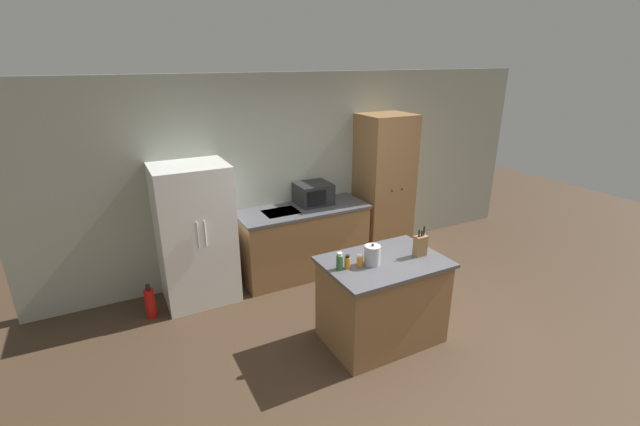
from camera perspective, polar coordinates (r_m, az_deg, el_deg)
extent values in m
plane|color=#423021|center=(4.65, 12.31, -16.97)|extent=(14.00, 14.00, 0.00)
cube|color=#9EA393|center=(5.87, -1.28, 5.59)|extent=(7.20, 0.06, 2.60)
cube|color=white|center=(5.18, -16.26, -2.75)|extent=(0.83, 0.67, 1.66)
cylinder|color=silver|center=(4.81, -15.99, -2.83)|extent=(0.02, 0.02, 0.30)
cylinder|color=silver|center=(4.82, -15.07, -2.67)|extent=(0.02, 0.02, 0.30)
cube|color=olive|center=(5.73, -2.27, -3.88)|extent=(1.68, 0.65, 0.89)
cube|color=#4C4C51|center=(5.56, -2.34, 0.48)|extent=(1.72, 0.69, 0.03)
cube|color=#9EA0A3|center=(5.44, -5.22, 0.10)|extent=(0.44, 0.34, 0.01)
cube|color=olive|center=(6.18, 8.48, 3.45)|extent=(0.70, 0.60, 2.05)
sphere|color=black|center=(5.88, 9.60, 2.95)|extent=(0.02, 0.02, 0.02)
sphere|color=black|center=(5.98, 10.90, 3.16)|extent=(0.02, 0.02, 0.02)
cube|color=olive|center=(4.48, 8.26, -11.61)|extent=(1.13, 0.77, 0.86)
cube|color=#4C4C51|center=(4.27, 8.56, -6.49)|extent=(1.19, 0.83, 0.03)
cube|color=#232326|center=(5.69, -0.89, 2.62)|extent=(0.45, 0.40, 0.28)
cube|color=black|center=(5.49, -0.43, 1.97)|extent=(0.27, 0.01, 0.19)
cube|color=olive|center=(4.39, 13.22, -4.29)|extent=(0.13, 0.08, 0.21)
cylinder|color=black|center=(4.30, 13.07, -2.67)|extent=(0.02, 0.02, 0.08)
cylinder|color=black|center=(4.33, 13.41, -2.69)|extent=(0.02, 0.02, 0.06)
cylinder|color=black|center=(4.35, 13.70, -2.33)|extent=(0.02, 0.02, 0.10)
cylinder|color=#337033|center=(4.02, 2.63, -6.59)|extent=(0.06, 0.06, 0.14)
cylinder|color=silver|center=(3.99, 2.65, -5.51)|extent=(0.05, 0.05, 0.03)
cylinder|color=orange|center=(4.10, 5.33, -6.43)|extent=(0.06, 0.06, 0.10)
cylinder|color=silver|center=(4.08, 5.36, -5.69)|extent=(0.05, 0.05, 0.02)
cylinder|color=orange|center=(4.05, 3.66, -6.64)|extent=(0.06, 0.06, 0.11)
cylinder|color=black|center=(4.02, 3.68, -5.79)|extent=(0.04, 0.04, 0.02)
cylinder|color=#B2B5B7|center=(4.13, 6.99, -5.59)|extent=(0.16, 0.16, 0.19)
sphere|color=#262628|center=(4.09, 7.06, -4.23)|extent=(0.02, 0.02, 0.02)
cylinder|color=red|center=(5.26, -21.68, -11.11)|extent=(0.11, 0.11, 0.34)
cylinder|color=black|center=(5.16, -21.97, -9.18)|extent=(0.05, 0.05, 0.06)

